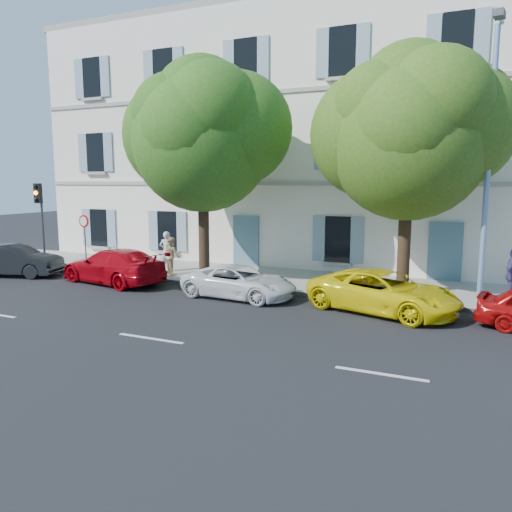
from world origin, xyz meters
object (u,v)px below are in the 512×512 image
at_px(car_red_coupe, 113,266).
at_px(tree_left, 202,142).
at_px(road_sign, 84,230).
at_px(car_dark_sedan, 13,260).
at_px(pedestrian_a, 167,251).
at_px(traffic_light, 40,207).
at_px(pedestrian_b, 172,256).
at_px(car_yellow_supercar, 383,292).
at_px(street_lamp, 489,150).
at_px(car_white_coupe, 239,282).
at_px(tree_right, 409,142).

relative_size(car_red_coupe, tree_left, 0.57).
bearing_deg(road_sign, car_dark_sedan, -137.53).
bearing_deg(pedestrian_a, car_red_coupe, 50.59).
relative_size(traffic_light, road_sign, 1.57).
bearing_deg(traffic_light, car_red_coupe, -12.84).
bearing_deg(tree_left, road_sign, -179.68).
distance_m(tree_left, road_sign, 7.18).
bearing_deg(pedestrian_b, tree_left, -158.23).
bearing_deg(car_dark_sedan, car_yellow_supercar, -105.22).
bearing_deg(tree_left, street_lamp, -1.26).
relative_size(car_yellow_supercar, street_lamp, 0.55).
bearing_deg(road_sign, car_white_coupe, -11.05).
xyz_separation_m(car_yellow_supercar, traffic_light, (-15.90, 1.31, 2.28)).
xyz_separation_m(tree_left, pedestrian_b, (-1.83, 0.44, -4.65)).
height_order(car_white_coupe, road_sign, road_sign).
relative_size(car_dark_sedan, road_sign, 1.69).
relative_size(car_dark_sedan, car_white_coupe, 1.01).
height_order(tree_right, traffic_light, tree_right).
distance_m(car_red_coupe, traffic_light, 5.69).
bearing_deg(car_red_coupe, tree_left, 125.38).
bearing_deg(car_white_coupe, pedestrian_a, 65.22).
relative_size(tree_right, pedestrian_a, 4.64).
bearing_deg(tree_left, tree_right, 2.88).
bearing_deg(pedestrian_b, tree_right, -144.96).
distance_m(car_yellow_supercar, road_sign, 13.75).
relative_size(car_yellow_supercar, road_sign, 1.94).
bearing_deg(car_white_coupe, tree_left, 58.67).
bearing_deg(road_sign, pedestrian_a, 15.08).
relative_size(traffic_light, pedestrian_a, 2.18).
height_order(car_dark_sedan, car_yellow_supercar, car_dark_sedan).
height_order(car_red_coupe, car_white_coupe, car_red_coupe).
xyz_separation_m(street_lamp, pedestrian_a, (-12.66, 1.19, -4.02)).
bearing_deg(tree_left, car_white_coupe, -35.41).
distance_m(car_white_coupe, traffic_light, 11.20).
relative_size(car_dark_sedan, pedestrian_a, 2.35).
bearing_deg(tree_right, pedestrian_b, 179.68).
relative_size(pedestrian_a, pedestrian_b, 1.10).
distance_m(car_red_coupe, tree_right, 12.21).
relative_size(traffic_light, street_lamp, 0.44).
relative_size(car_white_coupe, tree_right, 0.50).
relative_size(car_dark_sedan, tree_right, 0.51).
height_order(tree_left, pedestrian_a, tree_left).
distance_m(car_white_coupe, tree_left, 5.83).
distance_m(car_white_coupe, street_lamp, 9.13).
relative_size(tree_left, street_lamp, 0.98).
height_order(car_dark_sedan, road_sign, road_sign).
relative_size(tree_left, pedestrian_a, 4.79).
xyz_separation_m(car_red_coupe, car_white_coupe, (5.76, -0.19, -0.13)).
bearing_deg(tree_right, pedestrian_a, 176.75).
distance_m(car_dark_sedan, pedestrian_b, 7.00).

